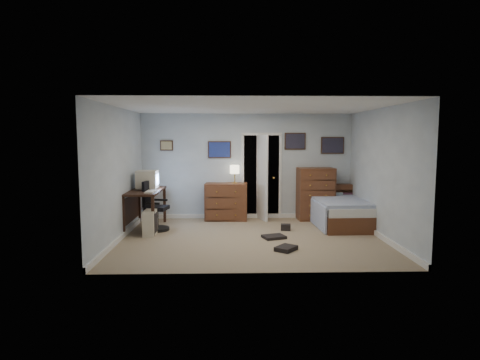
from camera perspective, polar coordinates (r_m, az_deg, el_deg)
name	(u,v)px	position (r m, az deg, el deg)	size (l,w,h in m)	color
floor	(251,239)	(7.81, 1.61, -8.35)	(5.00, 4.00, 0.02)	gray
computer_desk	(141,199)	(8.74, -13.96, -2.63)	(0.68, 1.45, 0.83)	#311B10
crt_monitor	(147,180)	(8.81, -13.04, 0.07)	(0.44, 0.40, 0.40)	beige
keyboard	(150,191)	(8.31, -12.62, -1.60)	(0.17, 0.44, 0.03)	beige
pc_tower	(150,222)	(8.22, -12.64, -5.92)	(0.23, 0.47, 0.50)	beige
office_chair	(154,211)	(8.58, -12.09, -4.38)	(0.59, 0.59, 1.04)	black
media_stack	(150,202)	(9.80, -12.72, -3.07)	(0.16, 0.16, 0.81)	maroon
low_dresser	(226,202)	(9.45, -1.97, -3.09)	(0.98, 0.49, 0.87)	brown
table_lamp	(235,170)	(9.36, -0.77, 1.43)	(0.23, 0.23, 0.42)	gold
doorway	(260,176)	(9.90, 2.91, 0.64)	(0.96, 1.12, 2.05)	black
tall_dresser	(316,194)	(9.62, 10.69, -1.95)	(0.84, 0.49, 1.23)	brown
headboard_bookcase	(351,200)	(9.98, 15.56, -2.80)	(0.93, 0.29, 0.83)	brown
bed	(338,211)	(9.18, 13.71, -4.34)	(1.11, 2.00, 0.65)	brown
wall_posters	(271,146)	(9.59, 4.39, 4.91)	(4.38, 0.04, 0.60)	#331E11
floor_clutter	(281,239)	(7.67, 5.88, -8.28)	(0.68, 1.83, 0.13)	black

